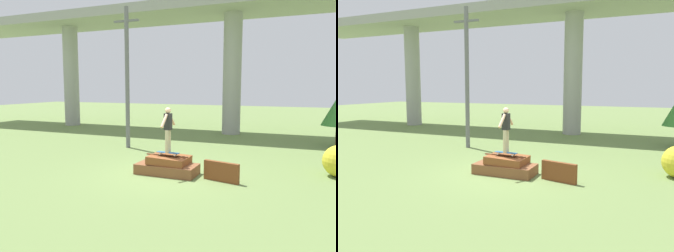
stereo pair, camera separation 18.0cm
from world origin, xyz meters
TOP-DOWN VIEW (x-y plane):
  - ground_plane at (0.00, 0.00)m, footprint 80.00×80.00m
  - scrap_pile at (0.02, 0.03)m, footprint 2.04×1.10m
  - scrap_plank_loose at (1.89, -0.16)m, footprint 1.16×0.40m
  - skateboard at (0.05, -0.04)m, footprint 0.79×0.23m
  - skater at (0.05, -0.04)m, footprint 0.23×1.03m
  - highway_overpass at (0.00, 10.15)m, footprint 44.00×4.68m
  - utility_pole at (-3.59, 3.69)m, footprint 1.30×0.20m

SIDE VIEW (x-z plane):
  - ground_plane at x=0.00m, z-range 0.00..0.00m
  - scrap_pile at x=0.02m, z-range -0.06..0.60m
  - scrap_plank_loose at x=1.89m, z-range 0.00..0.61m
  - skateboard at x=0.05m, z-range 0.69..0.78m
  - skater at x=0.05m, z-range 0.85..2.34m
  - utility_pole at x=-3.59m, z-range 0.12..6.69m
  - highway_overpass at x=0.00m, z-range 2.95..10.83m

